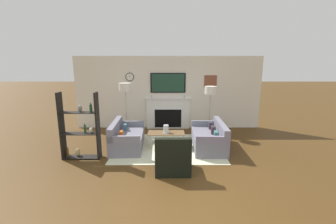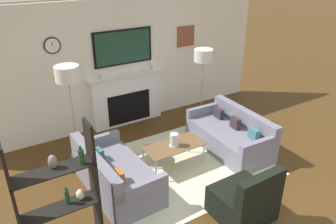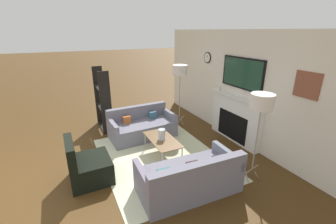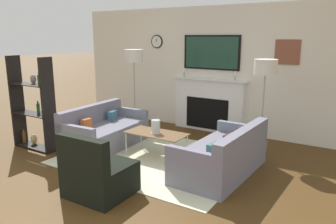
% 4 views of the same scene
% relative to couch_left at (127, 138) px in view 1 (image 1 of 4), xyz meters
% --- Properties ---
extents(ground_plane, '(60.00, 60.00, 0.00)m').
position_rel_couch_left_xyz_m(ground_plane, '(1.22, -2.77, -0.27)').
color(ground_plane, '#492F13').
extents(fireplace_wall, '(6.97, 0.28, 2.70)m').
position_rel_couch_left_xyz_m(fireplace_wall, '(1.22, 2.15, 0.94)').
color(fireplace_wall, silver).
rests_on(fireplace_wall, ground_plane).
extents(area_rug, '(3.05, 2.44, 0.01)m').
position_rel_couch_left_xyz_m(area_rug, '(1.22, 0.00, -0.27)').
color(area_rug, beige).
rests_on(area_rug, ground_plane).
extents(couch_left, '(0.93, 1.70, 0.77)m').
position_rel_couch_left_xyz_m(couch_left, '(0.00, 0.00, 0.00)').
color(couch_left, slate).
rests_on(couch_left, ground_plane).
extents(couch_right, '(0.94, 1.76, 0.75)m').
position_rel_couch_left_xyz_m(couch_right, '(2.44, 0.00, -0.00)').
color(couch_right, slate).
rests_on(couch_right, ground_plane).
extents(armchair, '(0.79, 0.74, 0.87)m').
position_rel_couch_left_xyz_m(armchair, '(1.33, -1.54, 0.01)').
color(armchair, black).
rests_on(armchair, ground_plane).
extents(coffee_table, '(1.07, 0.53, 0.43)m').
position_rel_couch_left_xyz_m(coffee_table, '(1.16, 0.07, 0.13)').
color(coffee_table, brown).
rests_on(coffee_table, ground_plane).
extents(hurricane_candle, '(0.18, 0.18, 0.23)m').
position_rel_couch_left_xyz_m(hurricane_candle, '(1.16, 0.06, 0.26)').
color(hurricane_candle, silver).
rests_on(hurricane_candle, coffee_table).
extents(floor_lamp_left, '(0.41, 0.41, 1.80)m').
position_rel_couch_left_xyz_m(floor_lamp_left, '(-0.21, 1.24, 1.36)').
color(floor_lamp_left, '#9E998E').
rests_on(floor_lamp_left, ground_plane).
extents(floor_lamp_right, '(0.40, 0.40, 1.69)m').
position_rel_couch_left_xyz_m(floor_lamp_right, '(2.65, 1.24, 1.25)').
color(floor_lamp_right, '#9E998E').
rests_on(floor_lamp_right, ground_plane).
extents(shelf_unit, '(0.96, 0.28, 1.72)m').
position_rel_couch_left_xyz_m(shelf_unit, '(-1.02, -0.76, 0.50)').
color(shelf_unit, black).
rests_on(shelf_unit, ground_plane).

